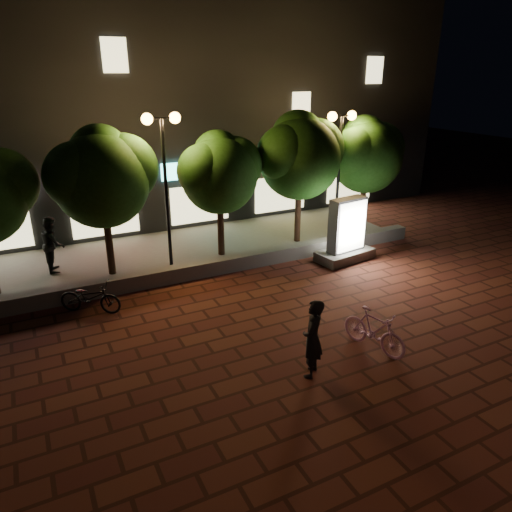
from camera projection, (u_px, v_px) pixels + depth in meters
ground at (281, 323)px, 13.00m from camera, size 80.00×80.00×0.00m
retaining_wall at (224, 265)px, 16.23m from camera, size 16.00×0.45×0.50m
sidewalk at (199, 248)px, 18.39m from camera, size 16.00×5.00×0.08m
building_block at (145, 105)px, 21.96m from camera, size 28.00×8.12×11.30m
tree_left at (102, 174)px, 14.84m from camera, size 3.60×3.00×4.89m
tree_mid at (220, 170)px, 16.59m from camera, size 3.24×2.70×4.50m
tree_right at (300, 153)px, 17.84m from camera, size 3.72×3.10×5.07m
tree_far_right at (367, 152)px, 19.25m from camera, size 3.48×2.90×4.76m
street_lamp_left at (163, 152)px, 15.22m from camera, size 1.26×0.36×5.18m
street_lamp_right at (340, 143)px, 18.19m from camera, size 1.26×0.36×4.98m
ad_kiosk at (346, 235)px, 17.03m from camera, size 2.27×1.36×2.32m
scooter_pink at (374, 330)px, 11.58m from camera, size 0.94×1.86×1.07m
rider at (313, 339)px, 10.47m from camera, size 0.80×0.80×1.87m
scooter_parked at (90, 297)px, 13.42m from camera, size 1.84×1.53×0.95m
pedestrian at (53, 244)px, 15.91m from camera, size 0.80×0.99×1.90m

